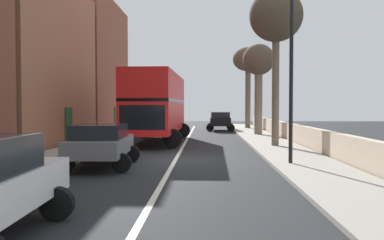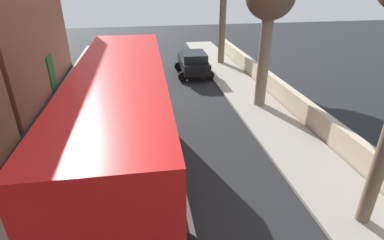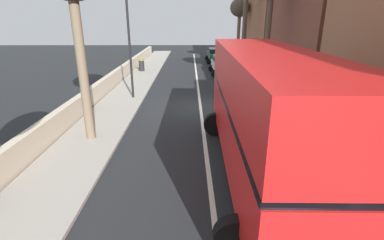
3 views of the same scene
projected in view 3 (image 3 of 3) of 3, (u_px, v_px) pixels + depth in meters
The scene contains 13 objects.
ground_plane at pixel (200, 107), 16.78m from camera, with size 84.00×84.00×0.00m, color black.
road_centre_line at pixel (200, 107), 16.78m from camera, with size 0.16×54.00×0.01m, color silver.
sidewalk_left at pixel (283, 106), 16.80m from camera, with size 2.60×60.00×0.12m, color #9E998E.
sidewalk_right at pixel (117, 106), 16.72m from camera, with size 2.60×60.00×0.12m, color #9E998E.
terraced_houses_left at pixel (362, 16), 14.97m from camera, with size 4.07×47.52×10.99m.
boundary_wall_right at pixel (90, 98), 16.54m from camera, with size 0.36×54.00×1.12m, color beige.
double_decker_bus at pixel (266, 107), 8.71m from camera, with size 3.70×10.23×4.06m.
parked_car_green_left_0 at pixel (216, 54), 33.69m from camera, with size 2.47×4.59×1.62m.
parked_car_white_left_1 at pixel (223, 64), 26.40m from camera, with size 2.61×4.53×1.71m.
parked_car_grey_left_2 at pixel (237, 84), 18.70m from camera, with size 2.61×4.11×1.54m.
street_tree_left_4 at pixel (240, 10), 33.44m from camera, with size 2.27×2.27×7.09m.
lamppost_right at pixel (129, 38), 17.17m from camera, with size 0.32×0.32×6.31m.
litter_bin_right at pixel (142, 65), 27.50m from camera, with size 0.55×0.55×1.12m.
Camera 3 is at (0.63, 16.05, 4.92)m, focal length 26.54 mm.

